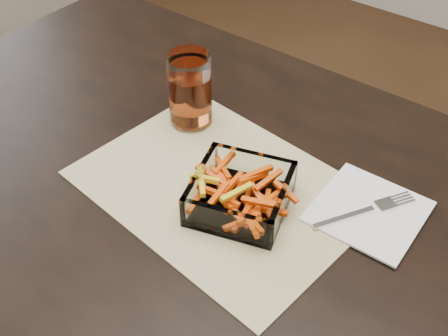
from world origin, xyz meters
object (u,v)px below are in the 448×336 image
(dining_table, at_px, (254,258))
(tumbler, at_px, (190,92))
(fork, at_px, (368,210))
(glass_bowl, at_px, (240,195))

(dining_table, distance_m, tumbler, 0.32)
(fork, bearing_deg, tumbler, -151.48)
(glass_bowl, relative_size, fork, 1.12)
(tumbler, relative_size, fork, 0.86)
(glass_bowl, xyz_separation_m, fork, (0.17, 0.11, -0.02))
(fork, bearing_deg, dining_table, -106.02)
(tumbler, distance_m, fork, 0.38)
(glass_bowl, height_order, fork, glass_bowl)
(dining_table, bearing_deg, fork, 43.28)
(glass_bowl, distance_m, fork, 0.20)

